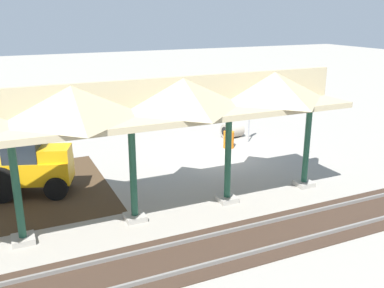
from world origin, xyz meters
TOP-DOWN VIEW (x-y plane):
  - ground_plane at (0.00, 0.00)m, footprint 120.00×120.00m
  - platform_canopy at (7.77, 4.96)m, footprint 19.51×3.20m
  - rail_tracks at (0.00, 7.89)m, footprint 60.00×2.58m
  - stop_sign at (-2.62, -1.38)m, footprint 0.70×0.36m
  - backhoe at (9.13, 1.03)m, footprint 5.37×2.85m
  - concrete_pipe at (-2.27, -2.58)m, footprint 1.27×1.05m
  - traffic_barrel at (-1.11, -0.93)m, footprint 0.56×0.56m

SIDE VIEW (x-z plane):
  - ground_plane at x=0.00m, z-range 0.00..0.00m
  - rail_tracks at x=0.00m, z-range -0.05..0.10m
  - concrete_pipe at x=-2.27m, z-range 0.00..0.86m
  - traffic_barrel at x=-1.11m, z-range 0.00..0.90m
  - backhoe at x=9.13m, z-range -0.15..2.67m
  - stop_sign at x=-2.62m, z-range 0.57..3.14m
  - platform_canopy at x=7.77m, z-range 1.72..6.62m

